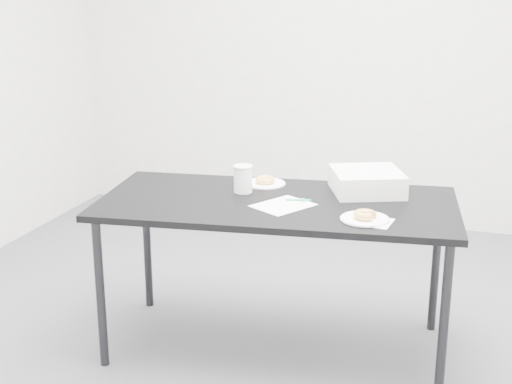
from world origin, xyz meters
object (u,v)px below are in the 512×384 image
(table, at_px, (277,212))
(scorecard, at_px, (283,205))
(coffee_cup, at_px, (243,179))
(plate_near, at_px, (365,219))
(plate_far, at_px, (265,184))
(bakery_box, at_px, (367,181))
(pen, at_px, (298,200))
(donut_far, at_px, (265,180))
(donut_near, at_px, (365,215))

(table, distance_m, scorecard, 0.10)
(coffee_cup, bearing_deg, scorecard, -31.37)
(plate_near, bearing_deg, plate_far, 144.27)
(bakery_box, bearing_deg, pen, -160.85)
(donut_far, xyz_separation_m, bakery_box, (0.51, 0.01, 0.03))
(donut_near, height_order, coffee_cup, coffee_cup)
(pen, relative_size, coffee_cup, 0.89)
(pen, distance_m, donut_near, 0.39)
(scorecard, bearing_deg, bakery_box, 75.38)
(pen, distance_m, plate_far, 0.33)
(table, relative_size, coffee_cup, 13.00)
(table, height_order, plate_near, plate_near)
(plate_far, distance_m, bakery_box, 0.52)
(donut_near, bearing_deg, plate_near, -90.00)
(coffee_cup, bearing_deg, pen, -12.01)
(table, distance_m, plate_far, 0.29)
(scorecard, relative_size, donut_near, 2.57)
(table, height_order, scorecard, scorecard)
(plate_near, bearing_deg, coffee_cup, 159.01)
(table, relative_size, donut_near, 17.50)
(plate_near, xyz_separation_m, coffee_cup, (-0.64, 0.24, 0.06))
(scorecard, height_order, pen, pen)
(scorecard, relative_size, plate_near, 1.21)
(pen, xyz_separation_m, coffee_cup, (-0.29, 0.06, 0.06))
(scorecard, distance_m, coffee_cup, 0.29)
(plate_near, distance_m, coffee_cup, 0.69)
(table, xyz_separation_m, donut_far, (-0.14, 0.25, 0.08))
(coffee_cup, relative_size, bakery_box, 0.42)
(coffee_cup, distance_m, bakery_box, 0.60)
(scorecard, distance_m, bakery_box, 0.47)
(pen, bearing_deg, donut_near, -40.80)
(plate_near, relative_size, bakery_box, 0.66)
(table, height_order, bakery_box, bakery_box)
(pen, bearing_deg, bakery_box, 28.42)
(donut_near, xyz_separation_m, plate_far, (-0.58, 0.42, -0.02))
(scorecard, relative_size, plate_far, 1.24)
(donut_near, distance_m, bakery_box, 0.43)
(scorecard, relative_size, coffee_cup, 1.91)
(pen, height_order, coffee_cup, coffee_cup)
(plate_far, bearing_deg, scorecard, -60.04)
(scorecard, xyz_separation_m, bakery_box, (0.33, 0.33, 0.05))
(plate_near, xyz_separation_m, donut_near, (0.00, 0.00, 0.02))
(table, distance_m, coffee_cup, 0.25)
(bakery_box, bearing_deg, coffee_cup, 175.57)
(plate_near, bearing_deg, donut_near, 90.00)
(table, distance_m, donut_far, 0.30)
(plate_near, bearing_deg, scorecard, 166.36)
(scorecard, relative_size, donut_far, 2.64)
(pen, bearing_deg, scorecard, -132.68)
(table, bearing_deg, bakery_box, 28.18)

